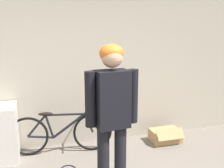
% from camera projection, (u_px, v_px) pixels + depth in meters
% --- Properties ---
extents(wall_back, '(8.00, 0.07, 2.60)m').
position_uv_depth(wall_back, '(79.00, 68.00, 4.32)').
color(wall_back, '#B7AD99').
rests_on(wall_back, ground_plane).
extents(person, '(0.61, 0.28, 1.79)m').
position_uv_depth(person, '(112.00, 107.00, 2.92)').
color(person, black).
rests_on(person, ground_plane).
extents(bicycle, '(1.63, 0.46, 0.70)m').
position_uv_depth(bicycle, '(61.00, 132.00, 4.12)').
color(bicycle, black).
rests_on(bicycle, ground_plane).
extents(cardboard_box, '(0.51, 0.41, 0.28)m').
position_uv_depth(cardboard_box, '(165.00, 136.00, 4.58)').
color(cardboard_box, tan).
rests_on(cardboard_box, ground_plane).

